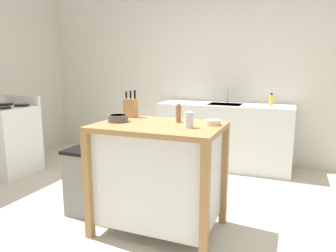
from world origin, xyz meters
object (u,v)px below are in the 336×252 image
at_px(knife_block, 131,107).
at_px(drinking_cup, 189,120).
at_px(bowl_stoneware_deep, 118,118).
at_px(stove, 8,140).
at_px(pepper_grinder, 178,113).
at_px(bottle_hand_soap, 271,100).
at_px(kitchen_island, 159,172).
at_px(trash_bin, 86,182).
at_px(sink_faucet, 228,95).
at_px(bowl_ceramic_wide, 213,122).

height_order(knife_block, drinking_cup, knife_block).
distance_m(bowl_stoneware_deep, stove, 2.18).
bearing_deg(pepper_grinder, bottle_hand_soap, 71.16).
bearing_deg(bottle_hand_soap, drinking_cup, -103.06).
bearing_deg(kitchen_island, bottle_hand_soap, 69.30).
xyz_separation_m(knife_block, trash_bin, (-0.36, -0.24, -0.69)).
bearing_deg(kitchen_island, sink_faucet, 86.17).
bearing_deg(bottle_hand_soap, sink_faucet, 165.61).
height_order(kitchen_island, bowl_stoneware_deep, bowl_stoneware_deep).
xyz_separation_m(bowl_stoneware_deep, sink_faucet, (0.50, 2.12, 0.04)).
bearing_deg(knife_block, stove, 170.14).
height_order(kitchen_island, bottle_hand_soap, bottle_hand_soap).
height_order(drinking_cup, stove, drinking_cup).
distance_m(drinking_cup, trash_bin, 1.22).
bearing_deg(sink_faucet, bowl_ceramic_wide, -82.15).
xyz_separation_m(drinking_cup, pepper_grinder, (-0.15, 0.19, 0.02)).
height_order(knife_block, trash_bin, knife_block).
relative_size(bowl_ceramic_wide, drinking_cup, 1.03).
bearing_deg(pepper_grinder, bowl_stoneware_deep, -161.35).
distance_m(pepper_grinder, sink_faucet, 1.96).
height_order(pepper_grinder, trash_bin, pepper_grinder).
height_order(kitchen_island, trash_bin, kitchen_island).
relative_size(bowl_ceramic_wide, trash_bin, 0.19).
distance_m(drinking_cup, pepper_grinder, 0.25).
xyz_separation_m(drinking_cup, sink_faucet, (-0.13, 2.15, 0.01)).
relative_size(sink_faucet, stove, 0.22).
xyz_separation_m(bowl_stoneware_deep, pepper_grinder, (0.48, 0.16, 0.05)).
bearing_deg(sink_faucet, bottle_hand_soap, -14.39).
bearing_deg(kitchen_island, knife_block, 147.29).
distance_m(kitchen_island, sink_faucet, 2.16).
relative_size(kitchen_island, pepper_grinder, 6.08).
bearing_deg(bowl_stoneware_deep, stove, 162.92).
bearing_deg(knife_block, sink_faucet, 74.00).
bearing_deg(stove, pepper_grinder, -10.39).
bearing_deg(stove, sink_faucet, 30.69).
distance_m(knife_block, bottle_hand_soap, 2.04).
distance_m(trash_bin, stove, 1.75).
height_order(bowl_stoneware_deep, drinking_cup, drinking_cup).
xyz_separation_m(sink_faucet, bottle_hand_soap, (0.60, -0.15, -0.03)).
distance_m(knife_block, bowl_ceramic_wide, 0.82).
bearing_deg(pepper_grinder, sink_faucet, 89.35).
distance_m(kitchen_island, trash_bin, 0.78).
bearing_deg(trash_bin, bowl_stoneware_deep, -5.51).
relative_size(drinking_cup, trash_bin, 0.19).
bearing_deg(stove, drinking_cup, -13.77).
height_order(bowl_ceramic_wide, trash_bin, bowl_ceramic_wide).
xyz_separation_m(pepper_grinder, sink_faucet, (0.02, 1.96, -0.01)).
bearing_deg(bowl_ceramic_wide, pepper_grinder, 177.22).
height_order(trash_bin, stove, stove).
bearing_deg(trash_bin, kitchen_island, -0.97).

